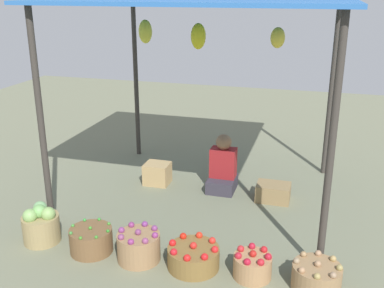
% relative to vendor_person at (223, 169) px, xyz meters
% --- Properties ---
extents(ground_plane, '(14.00, 14.00, 0.00)m').
position_rel_vendor_person_xyz_m(ground_plane, '(-0.16, -0.30, -0.30)').
color(ground_plane, '#70745B').
extents(market_stall_structure, '(3.26, 2.88, 2.50)m').
position_rel_vendor_person_xyz_m(market_stall_structure, '(-0.17, -0.30, 2.03)').
color(market_stall_structure, '#38332D').
rests_on(market_stall_structure, ground).
extents(vendor_person, '(0.36, 0.44, 0.78)m').
position_rel_vendor_person_xyz_m(vendor_person, '(0.00, 0.00, 0.00)').
color(vendor_person, '#34303B').
rests_on(vendor_person, ground).
extents(basket_cabbages, '(0.39, 0.39, 0.43)m').
position_rel_vendor_person_xyz_m(basket_cabbages, '(-1.59, -1.86, -0.10)').
color(basket_cabbages, '#9A8556').
rests_on(basket_cabbages, ground).
extents(basket_green_chilies, '(0.44, 0.44, 0.29)m').
position_rel_vendor_person_xyz_m(basket_green_chilies, '(-0.98, -1.89, -0.17)').
color(basket_green_chilies, brown).
rests_on(basket_green_chilies, ground).
extents(basket_purple_onions, '(0.44, 0.44, 0.34)m').
position_rel_vendor_person_xyz_m(basket_purple_onions, '(-0.44, -1.90, -0.15)').
color(basket_purple_onions, '#97734D').
rests_on(basket_purple_onions, ground).
extents(basket_red_tomatoes, '(0.51, 0.51, 0.28)m').
position_rel_vendor_person_xyz_m(basket_red_tomatoes, '(0.12, -1.87, -0.19)').
color(basket_red_tomatoes, brown).
rests_on(basket_red_tomatoes, ground).
extents(basket_red_apples, '(0.37, 0.37, 0.28)m').
position_rel_vendor_person_xyz_m(basket_red_apples, '(0.71, -1.87, -0.18)').
color(basket_red_apples, '#A67C52').
rests_on(basket_red_apples, ground).
extents(basket_potatoes, '(0.45, 0.45, 0.29)m').
position_rel_vendor_person_xyz_m(basket_potatoes, '(1.30, -1.89, -0.17)').
color(basket_potatoes, '#93734D').
rests_on(basket_potatoes, ground).
extents(wooden_crate_near_vendor, '(0.34, 0.30, 0.30)m').
position_rel_vendor_person_xyz_m(wooden_crate_near_vendor, '(-0.92, -0.06, -0.15)').
color(wooden_crate_near_vendor, tan).
rests_on(wooden_crate_near_vendor, ground).
extents(wooden_crate_stacked_rear, '(0.43, 0.31, 0.22)m').
position_rel_vendor_person_xyz_m(wooden_crate_stacked_rear, '(0.70, -0.15, -0.19)').
color(wooden_crate_stacked_rear, olive).
rests_on(wooden_crate_stacked_rear, ground).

